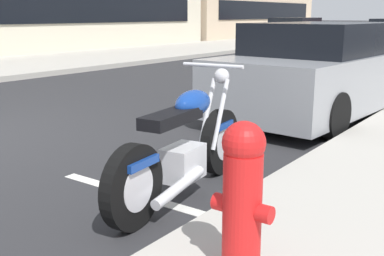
{
  "coord_description": "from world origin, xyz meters",
  "views": [
    {
      "loc": [
        -2.92,
        -6.1,
        1.57
      ],
      "look_at": [
        0.58,
        -3.55,
        0.53
      ],
      "focal_mm": 44.35,
      "sensor_mm": 36.0,
      "label": 1
    }
  ],
  "objects_px": {
    "parked_car_mid_block": "(325,71)",
    "car_opposite_curb": "(295,34)",
    "fire_hydrant": "(243,194)",
    "parked_motorcycle": "(184,149)"
  },
  "relations": [
    {
      "from": "parked_car_mid_block",
      "to": "fire_hydrant",
      "type": "relative_size",
      "value": 5.31
    },
    {
      "from": "parked_car_mid_block",
      "to": "car_opposite_curb",
      "type": "distance_m",
      "value": 15.88
    },
    {
      "from": "parked_car_mid_block",
      "to": "fire_hydrant",
      "type": "xyz_separation_m",
      "value": [
        -5.23,
        -1.52,
        -0.09
      ]
    },
    {
      "from": "parked_motorcycle",
      "to": "fire_hydrant",
      "type": "xyz_separation_m",
      "value": [
        -1.02,
        -1.17,
        0.17
      ]
    },
    {
      "from": "car_opposite_curb",
      "to": "fire_hydrant",
      "type": "height_order",
      "value": "car_opposite_curb"
    },
    {
      "from": "car_opposite_curb",
      "to": "fire_hydrant",
      "type": "distance_m",
      "value": 21.26
    },
    {
      "from": "parked_motorcycle",
      "to": "fire_hydrant",
      "type": "height_order",
      "value": "parked_motorcycle"
    },
    {
      "from": "parked_car_mid_block",
      "to": "car_opposite_curb",
      "type": "xyz_separation_m",
      "value": [
        14.28,
        6.93,
        -0.03
      ]
    },
    {
      "from": "parked_motorcycle",
      "to": "parked_car_mid_block",
      "type": "height_order",
      "value": "parked_car_mid_block"
    },
    {
      "from": "parked_motorcycle",
      "to": "parked_car_mid_block",
      "type": "bearing_deg",
      "value": -2.01
    }
  ]
}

